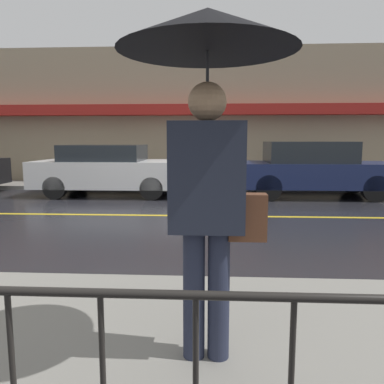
% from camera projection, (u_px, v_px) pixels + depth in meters
% --- Properties ---
extents(ground_plane, '(80.00, 80.00, 0.00)m').
position_uv_depth(ground_plane, '(141.00, 215.00, 7.91)').
color(ground_plane, black).
extents(sidewalk_near, '(28.00, 2.78, 0.13)m').
position_uv_depth(sidewalk_near, '(4.00, 349.00, 2.73)').
color(sidewalk_near, gray).
rests_on(sidewalk_near, ground_plane).
extents(sidewalk_far, '(28.00, 1.65, 0.13)m').
position_uv_depth(sidewalk_far, '(167.00, 186.00, 12.51)').
color(sidewalk_far, gray).
rests_on(sidewalk_far, ground_plane).
extents(lane_marking, '(25.20, 0.12, 0.01)m').
position_uv_depth(lane_marking, '(141.00, 215.00, 7.91)').
color(lane_marking, gold).
rests_on(lane_marking, ground_plane).
extents(building_storefront, '(28.00, 0.85, 4.76)m').
position_uv_depth(building_storefront, '(170.00, 117.00, 13.13)').
color(building_storefront, gray).
rests_on(building_storefront, ground_plane).
extents(pedestrian, '(1.11, 1.11, 2.23)m').
position_uv_depth(pedestrian, '(208.00, 89.00, 2.29)').
color(pedestrian, '#23283D').
rests_on(pedestrian, sidewalk_near).
extents(car_white, '(4.22, 1.86, 1.45)m').
position_uv_depth(car_white, '(110.00, 170.00, 10.71)').
color(car_white, silver).
rests_on(car_white, ground_plane).
extents(car_navy, '(4.38, 1.81, 1.54)m').
position_uv_depth(car_navy, '(312.00, 169.00, 10.39)').
color(car_navy, '#19234C').
rests_on(car_navy, ground_plane).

